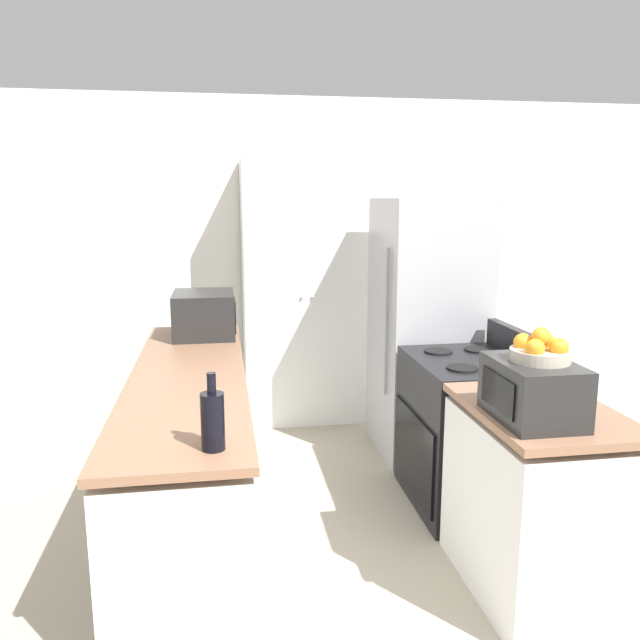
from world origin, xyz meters
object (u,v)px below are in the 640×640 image
object	(u,v)px
refrigerator	(427,328)
fruit_bowl	(540,350)
microwave	(204,314)
stove	(468,431)
wine_bottle	(213,420)
toaster_oven	(533,391)
pantry_cabinet	(303,292)

from	to	relation	value
refrigerator	fruit_bowl	world-z (taller)	refrigerator
refrigerator	microwave	size ratio (longest dim) A/B	3.76
stove	wine_bottle	world-z (taller)	wine_bottle
toaster_oven	wine_bottle	bearing A→B (deg)	-175.12
stove	fruit_bowl	world-z (taller)	fruit_bowl
stove	toaster_oven	size ratio (longest dim) A/B	2.47
wine_bottle	fruit_bowl	world-z (taller)	fruit_bowl
stove	toaster_oven	world-z (taller)	toaster_oven
wine_bottle	fruit_bowl	bearing A→B (deg)	4.85
toaster_oven	fruit_bowl	world-z (taller)	fruit_bowl
pantry_cabinet	stove	size ratio (longest dim) A/B	2.02
pantry_cabinet	refrigerator	world-z (taller)	pantry_cabinet
stove	refrigerator	world-z (taller)	refrigerator
wine_bottle	toaster_oven	bearing A→B (deg)	4.88
stove	microwave	bearing A→B (deg)	149.93
microwave	wine_bottle	world-z (taller)	microwave
pantry_cabinet	toaster_oven	size ratio (longest dim) A/B	4.98
pantry_cabinet	fruit_bowl	world-z (taller)	pantry_cabinet
pantry_cabinet	wine_bottle	world-z (taller)	pantry_cabinet
refrigerator	microwave	distance (m)	1.54
microwave	fruit_bowl	bearing A→B (deg)	-52.90
toaster_oven	fruit_bowl	xyz separation A→B (m)	(0.02, 0.00, 0.17)
wine_bottle	refrigerator	bearing A→B (deg)	52.56
toaster_oven	fruit_bowl	bearing A→B (deg)	2.98
refrigerator	pantry_cabinet	bearing A→B (deg)	132.91
microwave	toaster_oven	distance (m)	2.31
wine_bottle	toaster_oven	size ratio (longest dim) A/B	0.69
microwave	fruit_bowl	size ratio (longest dim) A/B	1.96
stove	fruit_bowl	size ratio (longest dim) A/B	4.27
pantry_cabinet	fruit_bowl	xyz separation A→B (m)	(0.64, -2.62, 0.13)
pantry_cabinet	fruit_bowl	size ratio (longest dim) A/B	8.62
stove	wine_bottle	distance (m)	1.89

